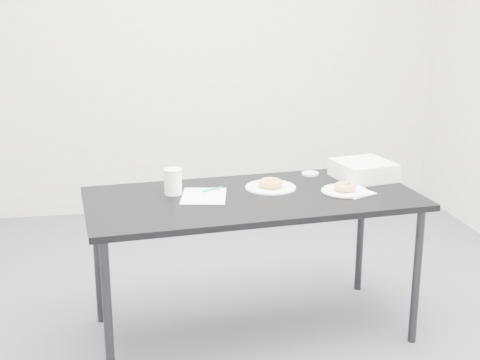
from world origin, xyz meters
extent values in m
plane|color=#525157|center=(0.00, 0.00, 0.00)|extent=(4.00, 4.00, 0.00)
cube|color=silver|center=(0.00, 2.00, 1.35)|extent=(4.00, 0.02, 2.70)
cube|color=black|center=(0.14, -0.02, 0.70)|extent=(1.62, 0.86, 0.03)
cylinder|color=black|center=(-0.55, -0.39, 0.34)|extent=(0.04, 0.04, 0.68)
cylinder|color=black|center=(-0.60, 0.23, 0.34)|extent=(0.04, 0.04, 0.68)
cylinder|color=black|center=(0.89, -0.27, 0.34)|extent=(0.04, 0.04, 0.68)
cylinder|color=black|center=(0.84, 0.35, 0.34)|extent=(0.04, 0.04, 0.68)
cube|color=white|center=(-0.08, 0.01, 0.71)|extent=(0.25, 0.30, 0.00)
cube|color=green|center=(-0.01, 0.11, 0.72)|extent=(0.05, 0.05, 0.00)
cylinder|color=#0B6F7F|center=(-0.03, 0.10, 0.72)|extent=(0.11, 0.07, 0.01)
cube|color=white|center=(0.63, -0.06, 0.71)|extent=(0.21, 0.21, 0.00)
cylinder|color=white|center=(0.59, -0.05, 0.72)|extent=(0.22, 0.22, 0.01)
torus|color=#BF823C|center=(0.59, -0.05, 0.74)|extent=(0.13, 0.13, 0.04)
cylinder|color=white|center=(0.26, 0.09, 0.72)|extent=(0.25, 0.25, 0.01)
torus|color=#BF823C|center=(0.26, 0.09, 0.74)|extent=(0.13, 0.13, 0.04)
cylinder|color=white|center=(-0.22, 0.07, 0.78)|extent=(0.08, 0.08, 0.13)
cylinder|color=silver|center=(0.52, 0.29, 0.72)|extent=(0.09, 0.09, 0.01)
cube|color=white|center=(0.77, 0.17, 0.76)|extent=(0.32, 0.32, 0.09)
camera|label=1|loc=(-0.47, -2.98, 1.66)|focal=50.00mm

